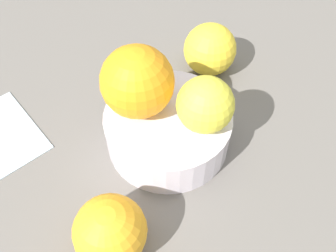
{
  "coord_description": "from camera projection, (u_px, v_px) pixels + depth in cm",
  "views": [
    {
      "loc": [
        -23.75,
        14.99,
        39.03
      ],
      "look_at": [
        0.0,
        0.0,
        3.17
      ],
      "focal_mm": 39.05,
      "sensor_mm": 36.0,
      "label": 1
    }
  ],
  "objects": [
    {
      "name": "orange_in_bowl_0",
      "position": [
        205.0,
        105.0,
        0.41
      ],
      "size": [
        6.59,
        6.59,
        6.59
      ],
      "primitive_type": "sphere",
      "color": "yellow",
      "rests_on": "fruit_bowl"
    },
    {
      "name": "ground_plane",
      "position": [
        168.0,
        145.0,
        0.49
      ],
      "size": [
        110.0,
        110.0,
        2.0
      ],
      "primitive_type": "cube",
      "color": "#66605B"
    },
    {
      "name": "orange_loose_0",
      "position": [
        210.0,
        50.0,
        0.53
      ],
      "size": [
        7.74,
        7.74,
        7.74
      ],
      "primitive_type": "sphere",
      "color": "yellow",
      "rests_on": "ground_plane"
    },
    {
      "name": "orange_loose_1",
      "position": [
        110.0,
        231.0,
        0.37
      ],
      "size": [
        7.54,
        7.54,
        7.54
      ],
      "primitive_type": "sphere",
      "color": "#F9A823",
      "rests_on": "ground_plane"
    },
    {
      "name": "fruit_bowl",
      "position": [
        168.0,
        129.0,
        0.46
      ],
      "size": [
        15.7,
        15.7,
        5.28
      ],
      "color": "silver",
      "rests_on": "ground_plane"
    },
    {
      "name": "orange_in_bowl_1",
      "position": [
        137.0,
        82.0,
        0.41
      ],
      "size": [
        8.59,
        8.59,
        8.59
      ],
      "primitive_type": "sphere",
      "color": "orange",
      "rests_on": "fruit_bowl"
    }
  ]
}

